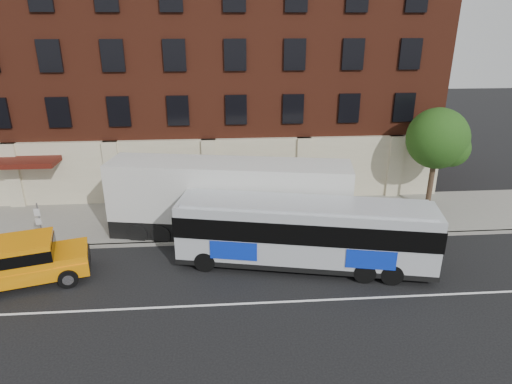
{
  "coord_description": "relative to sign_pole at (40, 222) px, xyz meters",
  "views": [
    {
      "loc": [
        0.91,
        -14.96,
        11.02
      ],
      "look_at": [
        2.48,
        5.5,
        3.04
      ],
      "focal_mm": 31.01,
      "sensor_mm": 36.0,
      "label": 1
    }
  ],
  "objects": [
    {
      "name": "yellow_suv",
      "position": [
        0.31,
        -3.31,
        -0.25
      ],
      "size": [
        5.63,
        3.45,
        2.09
      ],
      "color": "orange",
      "rests_on": "ground"
    },
    {
      "name": "city_bus",
      "position": [
        13.11,
        -2.75,
        0.36
      ],
      "size": [
        12.22,
        4.98,
        3.27
      ],
      "color": "#B3B8BE",
      "rests_on": "ground"
    },
    {
      "name": "sidewalk",
      "position": [
        8.5,
        2.85,
        -1.38
      ],
      "size": [
        60.0,
        6.0,
        0.15
      ],
      "primitive_type": "cube",
      "color": "gray",
      "rests_on": "ground"
    },
    {
      "name": "sign_pole",
      "position": [
        0.0,
        0.0,
        0.0
      ],
      "size": [
        0.3,
        0.2,
        2.5
      ],
      "color": "slate",
      "rests_on": "ground"
    },
    {
      "name": "street_tree",
      "position": [
        22.04,
        3.34,
        2.96
      ],
      "size": [
        3.6,
        3.6,
        6.2
      ],
      "color": "#3B2C1D",
      "rests_on": "sidewalk"
    },
    {
      "name": "shipping_container",
      "position": [
        9.65,
        0.65,
        0.63
      ],
      "size": [
        12.86,
        4.71,
        4.2
      ],
      "color": "black",
      "rests_on": "ground"
    },
    {
      "name": "building",
      "position": [
        8.49,
        10.77,
        6.13
      ],
      "size": [
        30.0,
        12.1,
        15.0
      ],
      "color": "#5A2415",
      "rests_on": "sidewalk"
    },
    {
      "name": "ground",
      "position": [
        8.5,
        -6.15,
        -1.45
      ],
      "size": [
        120.0,
        120.0,
        0.0
      ],
      "primitive_type": "plane",
      "color": "black",
      "rests_on": "ground"
    },
    {
      "name": "lane_line",
      "position": [
        8.5,
        -5.65,
        -1.45
      ],
      "size": [
        60.0,
        0.12,
        0.01
      ],
      "primitive_type": "cube",
      "color": "white",
      "rests_on": "ground"
    },
    {
      "name": "kerb",
      "position": [
        8.5,
        -0.15,
        -1.38
      ],
      "size": [
        60.0,
        0.25,
        0.15
      ],
      "primitive_type": "cube",
      "color": "gray",
      "rests_on": "ground"
    }
  ]
}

